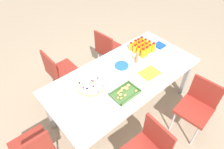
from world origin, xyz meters
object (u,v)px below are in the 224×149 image
juice_bottle_3 (131,46)px  juice_bottle_6 (139,46)px  juice_bottle_2 (135,44)px  juice_bottle_14 (146,51)px  chair_near_left (108,49)px  chair_near_right (59,70)px  napkin_stack (160,45)px  chair_far_right (148,149)px  juice_bottle_5 (142,45)px  plate_stack (122,66)px  juice_bottle_10 (142,49)px  juice_bottle_7 (135,49)px  snack_tray (125,92)px  party_table (124,78)px  juice_bottle_1 (138,43)px  fruit_pizza (91,86)px  juice_bottle_9 (146,47)px  juice_bottle_15 (143,53)px  juice_bottle_8 (149,45)px  juice_bottle_4 (145,43)px  cardboard_tube (137,58)px  juice_bottle_13 (150,49)px  chair_far_left (198,105)px  juice_bottle_12 (153,47)px  paper_folder (149,73)px  juice_bottle_11 (139,51)px

juice_bottle_3 → juice_bottle_6: juice_bottle_6 is taller
juice_bottle_2 → juice_bottle_14: bearing=88.7°
juice_bottle_6 → chair_near_left: bearing=-78.3°
chair_near_right → napkin_stack: size_ratio=5.53×
chair_far_right → juice_bottle_5: juice_bottle_5 is taller
juice_bottle_3 → plate_stack: bearing=27.1°
chair_far_right → juice_bottle_10: (-0.93, -0.99, 0.29)m
chair_near_left → juice_bottle_6: bearing=4.4°
juice_bottle_7 → snack_tray: size_ratio=0.41×
party_table → juice_bottle_1: (-0.59, -0.32, 0.12)m
juice_bottle_6 → fruit_pizza: juice_bottle_6 is taller
juice_bottle_9 → plate_stack: juice_bottle_9 is taller
juice_bottle_15 → fruit_pizza: (0.90, -0.03, -0.06)m
party_table → juice_bottle_8: size_ratio=14.46×
chair_near_left → juice_bottle_4: juice_bottle_4 is taller
plate_stack → cardboard_tube: cardboard_tube is taller
juice_bottle_8 → party_table: bearing=14.0°
snack_tray → cardboard_tube: bearing=-149.6°
juice_bottle_5 → juice_bottle_13: same height
juice_bottle_1 → juice_bottle_6: juice_bottle_6 is taller
juice_bottle_7 → napkin_stack: (-0.41, 0.14, -0.05)m
juice_bottle_10 → juice_bottle_5: bearing=-136.4°
juice_bottle_4 → chair_far_left: bearing=81.2°
chair_far_left → juice_bottle_2: bearing=-7.3°
juice_bottle_1 → juice_bottle_9: (-0.01, 0.15, -0.00)m
party_table → juice_bottle_12: (-0.67, -0.08, 0.13)m
juice_bottle_2 → cardboard_tube: size_ratio=0.89×
juice_bottle_2 → juice_bottle_12: size_ratio=0.98×
juice_bottle_8 → cardboard_tube: cardboard_tube is taller
juice_bottle_2 → cardboard_tube: cardboard_tube is taller
chair_near_left → juice_bottle_12: (-0.26, 0.71, 0.30)m
juice_bottle_3 → juice_bottle_14: size_ratio=0.94×
snack_tray → cardboard_tube: size_ratio=2.01×
juice_bottle_5 → plate_stack: 0.52m
chair_near_right → chair_far_left: (-1.00, 1.73, 0.00)m
juice_bottle_12 → paper_folder: bearing=35.9°
fruit_pizza → juice_bottle_4: bearing=-173.6°
chair_near_right → juice_bottle_12: bearing=55.5°
chair_near_left → juice_bottle_8: (-0.26, 0.63, 0.29)m
chair_far_right → napkin_stack: chair_far_right is taller
chair_near_left → juice_bottle_4: bearing=17.4°
juice_bottle_1 → juice_bottle_2: 0.07m
juice_bottle_2 → juice_bottle_13: 0.23m
chair_far_left → juice_bottle_13: juice_bottle_13 is taller
juice_bottle_14 → napkin_stack: bearing=-176.9°
juice_bottle_15 → fruit_pizza: 0.90m
juice_bottle_3 → cardboard_tube: (0.14, 0.26, 0.02)m
plate_stack → juice_bottle_11: bearing=-175.8°
juice_bottle_8 → chair_far_right: bearing=42.5°
chair_far_right → juice_bottle_7: size_ratio=6.12×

